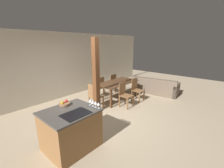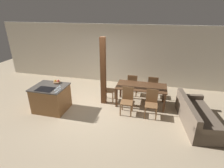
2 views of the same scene
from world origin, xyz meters
TOP-DOWN VIEW (x-y plane):
  - ground_plane at (0.00, 0.00)m, footprint 16.00×16.00m
  - wall_back at (0.00, 2.69)m, footprint 11.20×0.08m
  - kitchen_island at (-1.44, -0.37)m, footprint 1.11×0.96m
  - fruit_bowl at (-1.34, -0.04)m, footprint 0.24×0.24m
  - wine_glass_near at (-0.96, -0.77)m, footprint 0.08×0.08m
  - wine_glass_middle at (-0.96, -0.68)m, footprint 0.08×0.08m
  - wine_glass_far at (-0.96, -0.59)m, footprint 0.08×0.08m
  - wine_glass_end at (-0.96, -0.50)m, footprint 0.08×0.08m
  - dining_table at (1.56, 0.74)m, footprint 1.78×0.90m
  - dining_chair_near_left at (1.16, 0.07)m, footprint 0.40×0.40m
  - dining_chair_near_right at (1.96, 0.07)m, footprint 0.40×0.40m
  - dining_chair_far_left at (1.16, 1.41)m, footprint 0.40×0.40m
  - dining_chair_far_right at (1.96, 1.41)m, footprint 0.40×0.40m
  - dining_chair_head_end at (0.29, 0.74)m, footprint 0.40×0.40m
  - couch at (3.34, -0.09)m, footprint 1.14×2.11m
  - timber_post at (0.20, 0.54)m, footprint 0.18×0.18m

SIDE VIEW (x-z plane):
  - ground_plane at x=0.00m, z-range 0.00..0.00m
  - couch at x=3.34m, z-range -0.12..0.63m
  - kitchen_island at x=-1.44m, z-range 0.00..0.90m
  - dining_chair_near_left at x=1.16m, z-range 0.02..0.93m
  - dining_chair_near_right at x=1.96m, z-range 0.02..0.93m
  - dining_chair_far_left at x=1.16m, z-range 0.02..0.93m
  - dining_chair_far_right at x=1.96m, z-range 0.02..0.93m
  - dining_chair_head_end at x=0.29m, z-range 0.02..0.93m
  - dining_table at x=1.56m, z-range 0.27..1.01m
  - fruit_bowl at x=-1.34m, z-range 0.88..0.99m
  - wine_glass_near at x=-0.96m, z-range 0.94..1.08m
  - wine_glass_middle at x=-0.96m, z-range 0.94..1.08m
  - wine_glass_far at x=-0.96m, z-range 0.94..1.08m
  - wine_glass_end at x=-0.96m, z-range 0.94..1.08m
  - timber_post at x=0.20m, z-range 0.00..2.46m
  - wall_back at x=0.00m, z-range 0.00..2.70m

